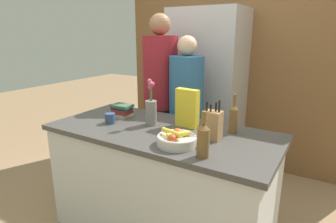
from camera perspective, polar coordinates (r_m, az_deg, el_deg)
The scene contains 13 objects.
kitchen_island at distance 2.36m, azimuth -1.34°, elevation -14.16°, with size 1.78×0.82×0.91m.
back_wall_wood at distance 3.61m, azimuth 13.59°, elevation 9.98°, with size 2.98×0.12×2.60m.
refrigerator at distance 3.40m, azimuth 7.82°, elevation 3.98°, with size 0.82×0.62×1.90m.
fruit_bowl at distance 1.86m, azimuth 1.75°, elevation -5.60°, with size 0.27×0.27×0.11m.
knife_block at distance 1.97m, azimuth 9.05°, elevation -2.70°, with size 0.12×0.10×0.28m.
flower_vase at distance 2.25m, azimuth -3.48°, elevation 0.54°, with size 0.09×0.09×0.38m.
cereal_box at distance 2.20m, azimuth 3.92°, elevation 0.69°, with size 0.19×0.08×0.30m.
coffee_mug at distance 2.35m, azimuth -11.68°, elevation -1.34°, with size 0.10×0.10×0.08m.
book_stack at distance 2.53m, azimuth -9.35°, elevation 0.19°, with size 0.18×0.16×0.11m.
bottle_oil at distance 1.68m, azimuth 7.15°, elevation -5.64°, with size 0.08×0.08×0.28m.
bottle_vinegar at distance 2.12m, azimuth 13.16°, elevation -1.26°, with size 0.06×0.06×0.29m.
person_at_sink at distance 2.95m, azimuth -1.55°, elevation 3.84°, with size 0.36×0.36×1.82m.
person_in_blue at distance 2.79m, azimuth 3.68°, elevation 0.55°, with size 0.34×0.34×1.61m.
Camera 1 is at (1.11, -1.71, 1.63)m, focal length 30.00 mm.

